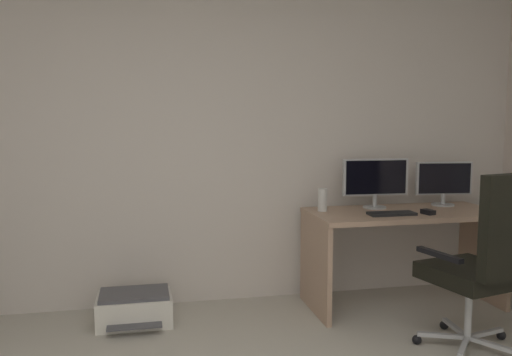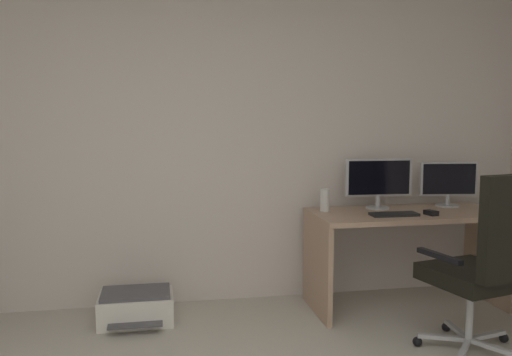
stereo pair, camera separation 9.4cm
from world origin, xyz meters
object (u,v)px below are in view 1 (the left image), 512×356
Objects in this scene: monitor_main at (375,179)px; monitor_secondary at (444,180)px; desktop_speaker at (322,200)px; office_chair at (486,260)px; computer_mouse at (428,212)px; desk at (403,236)px; printer at (135,308)px; keyboard at (392,214)px.

monitor_secondary is at bearing 0.01° from monitor_main.
desktop_speaker is 1.25m from office_chair.
monitor_secondary reaches higher than computer_mouse.
monitor_secondary reaches higher than desktop_speaker.
desk is 1.28× the size of office_chair.
office_chair is (0.66, -1.04, -0.22)m from desktop_speaker.
office_chair reaches higher than desk.
desk is at bearing -11.63° from desktop_speaker.
desk is 3.15× the size of monitor_secondary.
monitor_main is 1.02× the size of printer.
desktop_speaker reaches higher than computer_mouse.
keyboard is at bearing -91.55° from monitor_main.
printer is (-1.39, -0.07, -0.71)m from desktop_speaker.
monitor_secondary is 4.52× the size of computer_mouse.
printer is at bearing -177.13° from monitor_secondary.
computer_mouse is (-0.32, -0.34, -0.18)m from monitor_secondary.
office_chair reaches higher than printer.
monitor_secondary is at bearing 71.06° from office_chair.
office_chair is at bearing -86.55° from desk.
office_chair is (0.22, -0.78, -0.15)m from keyboard.
monitor_main reaches higher than desk.
monitor_main is (-0.16, 0.17, 0.42)m from desk.
monitor_secondary is at bearing 33.70° from computer_mouse.
desk is 0.48m from monitor_main.
desktop_speaker is 1.56m from printer.
desk is 0.91m from office_chair.
monitor_main is 0.47× the size of office_chair.
desktop_speaker is (-0.44, -0.05, -0.14)m from monitor_main.
office_chair is 2.31m from printer.
computer_mouse is at bearing -57.93° from desk.
office_chair is (0.05, -0.91, 0.06)m from desk.
keyboard is 0.82m from office_chair.
monitor_secondary is 1.04m from desktop_speaker.
monitor_secondary is 2.56m from printer.
desktop_speaker is (-0.43, 0.26, 0.07)m from keyboard.
office_chair is (0.21, -1.08, -0.36)m from monitor_main.
monitor_main is 0.59m from monitor_secondary.
office_chair is at bearing -78.80° from monitor_main.
monitor_main is 0.38m from keyboard.
keyboard is 0.27m from computer_mouse.
printer is at bearing -176.22° from monitor_main.
printer is at bearing 161.81° from computer_mouse.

